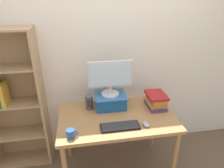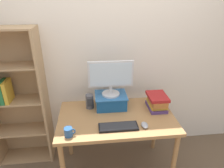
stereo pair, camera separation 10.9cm
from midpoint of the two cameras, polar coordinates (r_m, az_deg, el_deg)
name	(u,v)px [view 1 (the left image)]	position (r m, az deg, el deg)	size (l,w,h in m)	color
back_wall	(109,54)	(2.39, -2.20, 8.65)	(7.00, 0.08, 2.60)	beige
desk	(117,123)	(2.19, -0.07, -11.06)	(1.22, 0.73, 0.77)	#9E7042
bookshelf_unit	(12,101)	(2.54, -27.85, -4.45)	(0.66, 0.28, 1.65)	tan
riser_box	(110,100)	(2.26, -1.91, -4.65)	(0.35, 0.28, 0.15)	#195189
computer_monitor	(110,77)	(2.13, -2.01, 2.07)	(0.48, 0.20, 0.39)	#B7B7BA
keyboard	(120,126)	(1.97, 0.68, -12.05)	(0.38, 0.14, 0.02)	black
computer_mouse	(146,124)	(2.02, 8.09, -11.24)	(0.06, 0.10, 0.04)	#99999E
book_stack	(156,100)	(2.30, 11.13, -4.66)	(0.20, 0.27, 0.16)	#4C336B
coffee_mug	(71,134)	(1.89, -13.36, -13.65)	(0.11, 0.08, 0.09)	#234C84
desk_speaker	(89,102)	(2.24, -7.97, -5.16)	(0.09, 0.09, 0.16)	#4C4C51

